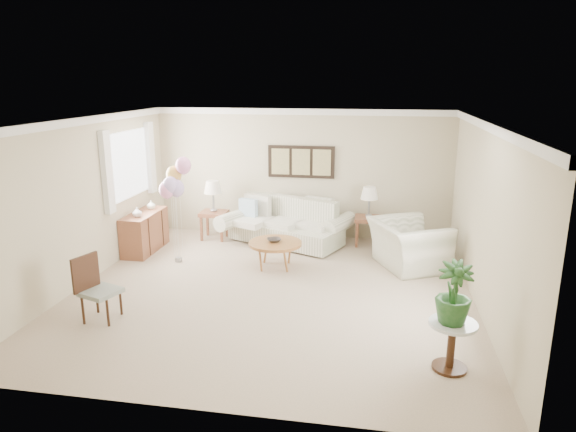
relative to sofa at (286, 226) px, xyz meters
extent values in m
plane|color=tan|center=(0.21, -2.44, -0.35)|extent=(6.00, 6.00, 0.00)
cube|color=#BFB392|center=(0.21, 0.56, 0.95)|extent=(6.00, 0.04, 2.60)
cube|color=#BFB392|center=(0.21, -5.44, 0.95)|extent=(6.00, 0.04, 2.60)
cube|color=#BFB392|center=(-2.79, -2.44, 0.95)|extent=(0.04, 6.00, 2.60)
cube|color=#BFB392|center=(3.21, -2.44, 0.95)|extent=(0.04, 6.00, 2.60)
cube|color=white|center=(0.21, -2.44, 2.24)|extent=(6.00, 6.00, 0.02)
cube|color=white|center=(0.21, 0.53, 2.19)|extent=(6.00, 0.06, 0.12)
cube|color=white|center=(-2.76, -2.44, 2.19)|extent=(0.06, 6.00, 0.12)
cube|color=white|center=(3.18, -2.44, 2.19)|extent=(0.06, 6.00, 0.12)
cube|color=white|center=(-2.77, -0.94, 1.30)|extent=(0.04, 1.40, 1.20)
cube|color=white|center=(-2.73, -1.79, 1.30)|extent=(0.10, 0.22, 1.40)
cube|color=white|center=(-2.73, -0.09, 1.30)|extent=(0.10, 0.22, 1.40)
cube|color=black|center=(0.21, 0.53, 1.20)|extent=(1.35, 0.04, 0.65)
cube|color=#8C8C59|center=(-0.21, 0.51, 1.20)|extent=(0.36, 0.02, 0.52)
cube|color=#8C8C59|center=(0.21, 0.51, 1.20)|extent=(0.36, 0.02, 0.52)
cube|color=#8C8C59|center=(0.63, 0.51, 1.20)|extent=(0.36, 0.02, 0.52)
cube|color=silver|center=(-0.01, -0.06, -0.13)|extent=(2.38, 1.70, 0.36)
cube|color=silver|center=(-0.01, 0.27, 0.27)|extent=(2.11, 1.08, 0.55)
cylinder|color=silver|center=(-1.06, -0.06, 0.10)|extent=(0.65, 0.95, 0.32)
cylinder|color=silver|center=(1.04, -0.06, 0.10)|extent=(0.65, 0.95, 0.32)
cube|color=white|center=(-0.64, -0.11, 0.09)|extent=(0.84, 0.90, 0.12)
cube|color=white|center=(-0.01, -0.11, 0.09)|extent=(0.84, 0.90, 0.12)
cube|color=white|center=(0.62, -0.11, 0.09)|extent=(0.84, 0.90, 0.12)
cube|color=#A3C2D6|center=(-0.79, 0.06, 0.31)|extent=(0.38, 0.12, 0.38)
cube|color=#F1E368|center=(0.69, 0.06, 0.31)|extent=(0.38, 0.12, 0.38)
cube|color=#3A2A1E|center=(0.84, -0.01, 0.25)|extent=(0.34, 0.10, 0.34)
cube|color=silver|center=(-0.01, -0.06, -0.33)|extent=(2.00, 0.80, 0.04)
cube|color=#945438|center=(-1.50, 0.02, 0.18)|extent=(0.52, 0.48, 0.08)
cube|color=#945438|center=(-1.71, -0.17, -0.11)|extent=(0.05, 0.05, 0.50)
cube|color=#945438|center=(-1.29, -0.17, -0.11)|extent=(0.05, 0.05, 0.50)
cube|color=#945438|center=(-1.71, 0.21, -0.11)|extent=(0.05, 0.05, 0.50)
cube|color=#945438|center=(-1.29, 0.21, -0.11)|extent=(0.05, 0.05, 0.50)
cube|color=#945438|center=(1.60, 0.14, 0.18)|extent=(0.52, 0.47, 0.08)
cube|color=#945438|center=(1.39, -0.05, -0.11)|extent=(0.05, 0.05, 0.49)
cube|color=#945438|center=(1.81, -0.05, -0.11)|extent=(0.05, 0.05, 0.49)
cube|color=#945438|center=(1.39, 0.33, -0.11)|extent=(0.05, 0.05, 0.49)
cube|color=#945438|center=(1.81, 0.33, -0.11)|extent=(0.05, 0.05, 0.49)
cylinder|color=gray|center=(-1.50, 0.02, 0.25)|extent=(0.15, 0.15, 0.06)
cylinder|color=gray|center=(-1.50, 0.02, 0.44)|extent=(0.04, 0.04, 0.32)
cone|color=silver|center=(-1.50, 0.02, 0.73)|extent=(0.36, 0.36, 0.25)
cylinder|color=gray|center=(1.60, 0.14, 0.25)|extent=(0.14, 0.14, 0.06)
cylinder|color=gray|center=(1.60, 0.14, 0.43)|extent=(0.04, 0.04, 0.30)
cone|color=silver|center=(1.60, 0.14, 0.69)|extent=(0.34, 0.34, 0.24)
cylinder|color=#9D5C2E|center=(0.06, -1.41, 0.08)|extent=(0.91, 0.91, 0.05)
cylinder|color=#9D5C2E|center=(0.27, -1.19, -0.15)|extent=(0.04, 0.04, 0.41)
cylinder|color=#9D5C2E|center=(-0.16, -1.19, -0.15)|extent=(0.04, 0.04, 0.41)
cylinder|color=#9D5C2E|center=(-0.16, -1.62, -0.15)|extent=(0.04, 0.04, 0.41)
cylinder|color=#9D5C2E|center=(0.27, -1.62, -0.15)|extent=(0.04, 0.04, 0.41)
imported|color=#2E2825|center=(0.03, -1.39, 0.14)|extent=(0.31, 0.31, 0.06)
imported|color=silver|center=(2.31, -0.98, 0.05)|extent=(1.51, 1.58, 0.81)
cylinder|color=silver|center=(2.61, -4.24, 0.20)|extent=(0.53, 0.53, 0.04)
cylinder|color=#371E13|center=(2.61, -4.24, -0.08)|extent=(0.09, 0.09, 0.53)
cylinder|color=#371E13|center=(2.61, -4.24, -0.35)|extent=(0.39, 0.39, 0.01)
imported|color=#174619|center=(2.59, -4.25, 0.57)|extent=(0.42, 0.42, 0.70)
cube|color=gray|center=(-1.87, -3.76, 0.04)|extent=(0.56, 0.56, 0.06)
cylinder|color=#371E13|center=(-2.04, -3.93, -0.17)|extent=(0.04, 0.04, 0.37)
cylinder|color=#371E13|center=(-1.69, -3.93, -0.17)|extent=(0.04, 0.04, 0.37)
cylinder|color=#371E13|center=(-2.04, -3.58, -0.17)|extent=(0.04, 0.04, 0.37)
cylinder|color=#371E13|center=(-1.69, -3.58, -0.17)|extent=(0.04, 0.04, 0.37)
cube|color=#371E13|center=(-2.06, -3.76, 0.31)|extent=(0.17, 0.41, 0.49)
cube|color=#945438|center=(-2.55, -0.94, 0.02)|extent=(0.45, 1.20, 0.74)
cube|color=#371E13|center=(-2.55, -1.24, 0.02)|extent=(0.46, 0.02, 0.70)
cube|color=#371E13|center=(-2.55, -0.64, 0.02)|extent=(0.46, 0.02, 0.70)
imported|color=silver|center=(-2.53, -1.23, 0.48)|extent=(0.20, 0.20, 0.18)
imported|color=silver|center=(-2.53, -0.63, 0.47)|extent=(0.17, 0.17, 0.17)
cube|color=gray|center=(-1.71, -1.41, -0.32)|extent=(0.09, 0.09, 0.08)
ellipsoid|color=#FC93D1|center=(-1.80, -1.53, 0.98)|extent=(0.27, 0.27, 0.31)
cylinder|color=silver|center=(-1.76, -1.47, 0.28)|extent=(0.01, 0.01, 1.10)
ellipsoid|color=#C8A7EC|center=(-1.66, -1.45, 1.00)|extent=(0.27, 0.27, 0.31)
cylinder|color=silver|center=(-1.68, -1.43, 0.28)|extent=(0.01, 0.01, 1.12)
ellipsoid|color=gold|center=(-1.74, -1.33, 1.21)|extent=(0.27, 0.27, 0.31)
cylinder|color=silver|center=(-1.73, -1.37, 0.39)|extent=(0.01, 0.01, 1.33)
ellipsoid|color=#FC93D1|center=(-1.55, -1.36, 1.38)|extent=(0.27, 0.27, 0.31)
cylinder|color=silver|center=(-1.63, -1.39, 0.48)|extent=(0.01, 0.01, 1.50)
ellipsoid|color=#C8A7EC|center=(-1.74, -1.52, 1.06)|extent=(0.27, 0.27, 0.31)
cylinder|color=silver|center=(-1.73, -1.47, 0.31)|extent=(0.01, 0.01, 1.18)
camera|label=1|loc=(1.70, -9.61, 2.80)|focal=32.00mm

